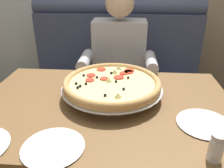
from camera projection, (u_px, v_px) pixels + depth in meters
booth_bench at (116, 86)px, 2.11m from camera, size 1.54×0.78×1.13m
dining_table at (106, 118)px, 1.19m from camera, size 1.30×0.86×0.74m
diner_main at (118, 65)px, 1.74m from camera, size 0.54×0.64×1.27m
pizza at (112, 84)px, 1.19m from camera, size 0.52×0.52×0.11m
shaker_parmesan at (216, 150)px, 0.79m from camera, size 0.05×0.05×0.11m
plate_near_right at (205, 122)px, 0.99m from camera, size 0.24×0.24×0.02m
plate_far_side at (53, 146)px, 0.86m from camera, size 0.24×0.24×0.02m
patio_chair at (26, 41)px, 3.03m from camera, size 0.40×0.41×0.86m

